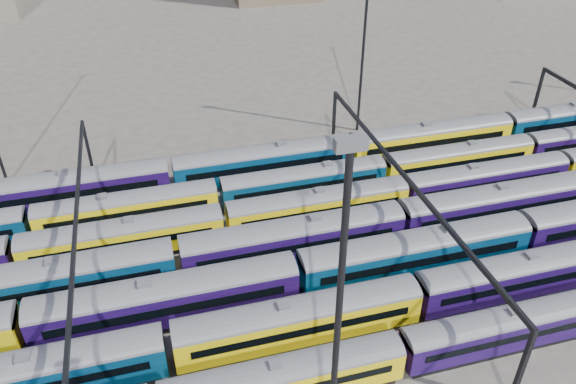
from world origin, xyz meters
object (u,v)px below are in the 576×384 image
object	(u,v)px
rake_0	(508,325)
mast_2	(337,336)
rake_1	(417,293)
rake_2	(297,272)

from	to	relation	value
rake_0	mast_2	xyz separation A→B (m)	(-17.61, -7.00, 11.58)
rake_0	rake_1	bearing A→B (deg)	138.21
rake_2	mast_2	distance (m)	20.47
rake_2	rake_0	bearing A→B (deg)	-34.19
mast_2	rake_2	bearing A→B (deg)	80.34
rake_1	rake_2	bearing A→B (deg)	151.28
rake_0	rake_2	bearing A→B (deg)	145.81
rake_1	mast_2	xyz separation A→B (m)	(-12.02, -12.00, 11.28)
rake_0	rake_2	distance (m)	17.80
rake_1	rake_2	size ratio (longest dim) A/B	0.92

